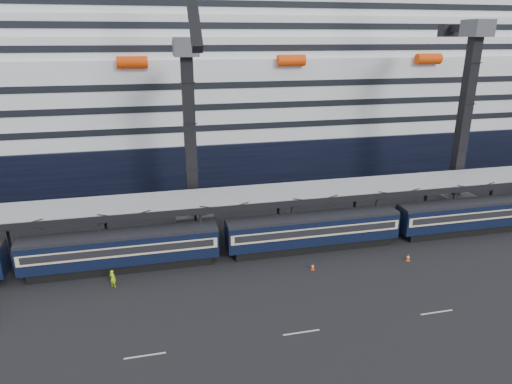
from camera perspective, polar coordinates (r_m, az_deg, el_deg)
ground at (r=46.40m, az=20.93°, el=-10.88°), size 260.00×260.00×0.00m
train at (r=51.08m, az=10.70°, el=-4.35°), size 133.05×3.00×4.05m
canopy at (r=55.32m, az=13.66°, el=0.64°), size 130.00×6.25×5.53m
cruise_ship at (r=82.65m, az=3.30°, el=12.09°), size 214.09×28.84×34.00m
crane_dark_near at (r=52.46m, az=-8.25°, el=7.55°), size 4.50×17.75×35.08m
crane_dark_mid at (r=64.50m, az=24.94°, el=9.40°), size 4.50×18.24×39.64m
worker at (r=44.92m, az=-17.48°, el=-10.26°), size 0.74×0.68×1.69m
traffic_cone_c at (r=46.34m, az=7.11°, el=-9.23°), size 0.34×0.34×0.69m
traffic_cone_d at (r=50.18m, az=18.48°, el=-7.75°), size 0.40×0.40×0.81m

